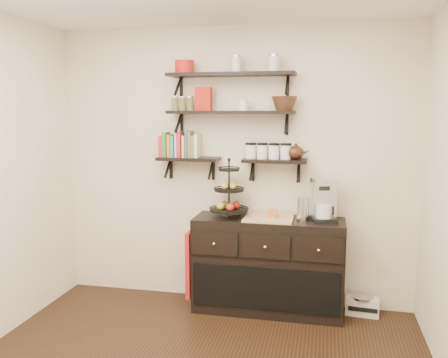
% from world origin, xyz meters
% --- Properties ---
extents(back_wall, '(3.50, 0.02, 2.70)m').
position_xyz_m(back_wall, '(0.00, 1.75, 1.35)').
color(back_wall, white).
rests_on(back_wall, ground).
extents(shelf_top, '(1.20, 0.27, 0.23)m').
position_xyz_m(shelf_top, '(0.00, 1.62, 2.23)').
color(shelf_top, black).
rests_on(shelf_top, back_wall).
extents(shelf_mid, '(1.20, 0.27, 0.23)m').
position_xyz_m(shelf_mid, '(0.00, 1.62, 1.88)').
color(shelf_mid, black).
rests_on(shelf_mid, back_wall).
extents(shelf_low_left, '(0.60, 0.25, 0.23)m').
position_xyz_m(shelf_low_left, '(-0.42, 1.63, 1.43)').
color(shelf_low_left, black).
rests_on(shelf_low_left, back_wall).
extents(shelf_low_right, '(0.60, 0.25, 0.23)m').
position_xyz_m(shelf_low_right, '(0.42, 1.63, 1.43)').
color(shelf_low_right, black).
rests_on(shelf_low_right, back_wall).
extents(cookbooks, '(0.40, 0.15, 0.26)m').
position_xyz_m(cookbooks, '(-0.49, 1.63, 1.57)').
color(cookbooks, red).
rests_on(cookbooks, shelf_low_left).
extents(glass_canisters, '(0.43, 0.10, 0.13)m').
position_xyz_m(glass_canisters, '(0.36, 1.63, 1.51)').
color(glass_canisters, silver).
rests_on(glass_canisters, shelf_low_right).
extents(sideboard, '(1.40, 0.50, 0.92)m').
position_xyz_m(sideboard, '(0.38, 1.51, 0.45)').
color(sideboard, black).
rests_on(sideboard, floor).
extents(fruit_stand, '(0.36, 0.36, 0.54)m').
position_xyz_m(fruit_stand, '(0.01, 1.52, 1.09)').
color(fruit_stand, black).
rests_on(fruit_stand, sideboard).
extents(candle, '(0.08, 0.08, 0.08)m').
position_xyz_m(candle, '(0.42, 1.51, 0.96)').
color(candle, '#AA6727').
rests_on(candle, sideboard).
extents(coffee_maker, '(0.26, 0.26, 0.39)m').
position_xyz_m(coffee_maker, '(0.88, 1.54, 1.09)').
color(coffee_maker, black).
rests_on(coffee_maker, sideboard).
extents(thermal_carafe, '(0.11, 0.11, 0.22)m').
position_xyz_m(thermal_carafe, '(0.70, 1.49, 1.01)').
color(thermal_carafe, silver).
rests_on(thermal_carafe, sideboard).
extents(apron, '(0.04, 0.27, 0.63)m').
position_xyz_m(apron, '(-0.35, 1.41, 0.45)').
color(apron, '#A8121D').
rests_on(apron, sideboard).
extents(radio, '(0.32, 0.22, 0.18)m').
position_xyz_m(radio, '(1.26, 1.61, 0.09)').
color(radio, silver).
rests_on(radio, floor).
extents(recipe_box, '(0.17, 0.09, 0.22)m').
position_xyz_m(recipe_box, '(-0.26, 1.61, 2.01)').
color(recipe_box, '#B01D14').
rests_on(recipe_box, shelf_mid).
extents(walnut_bowl, '(0.24, 0.24, 0.13)m').
position_xyz_m(walnut_bowl, '(0.50, 1.61, 1.96)').
color(walnut_bowl, black).
rests_on(walnut_bowl, shelf_mid).
extents(ramekins, '(0.09, 0.09, 0.10)m').
position_xyz_m(ramekins, '(0.12, 1.61, 1.95)').
color(ramekins, white).
rests_on(ramekins, shelf_mid).
extents(teapot, '(0.21, 0.16, 0.15)m').
position_xyz_m(teapot, '(0.61, 1.63, 1.53)').
color(teapot, '#381A10').
rests_on(teapot, shelf_low_right).
extents(red_pot, '(0.18, 0.18, 0.12)m').
position_xyz_m(red_pot, '(-0.45, 1.61, 2.31)').
color(red_pot, '#B01D14').
rests_on(red_pot, shelf_top).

